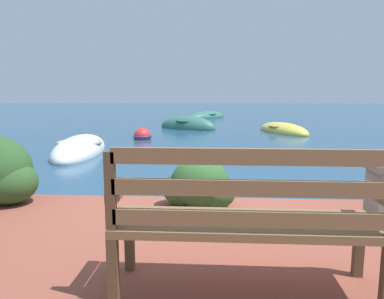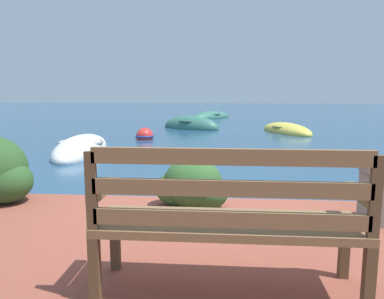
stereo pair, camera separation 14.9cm
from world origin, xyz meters
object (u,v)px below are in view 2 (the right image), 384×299
rowboat_far (191,127)px  mooring_buoy (145,136)px  rowboat_nearest (81,150)px  rowboat_mid (286,131)px  park_bench (228,217)px  rowboat_outer (211,117)px

rowboat_far → mooring_buoy: size_ratio=4.44×
rowboat_nearest → rowboat_mid: (5.56, 4.74, -0.01)m
park_bench → rowboat_far: (-1.24, 12.12, -0.63)m
park_bench → mooring_buoy: bearing=102.2°
rowboat_outer → mooring_buoy: (-1.73, -8.87, 0.03)m
park_bench → rowboat_mid: 11.33m
rowboat_mid → rowboat_outer: 7.27m
rowboat_far → rowboat_outer: size_ratio=0.91×
mooring_buoy → rowboat_outer: bearing=79.0°
park_bench → mooring_buoy: park_bench is taller
park_bench → rowboat_mid: bearing=76.1°
park_bench → rowboat_nearest: bearing=115.2°
rowboat_mid → mooring_buoy: mooring_buoy is taller
rowboat_outer → rowboat_far: bearing=-148.2°
park_bench → mooring_buoy: 9.25m
rowboat_nearest → rowboat_mid: 7.31m
rowboat_far → mooring_buoy: (-1.13, -3.20, 0.02)m
rowboat_nearest → rowboat_far: bearing=153.4°
park_bench → rowboat_outer: park_bench is taller
rowboat_far → park_bench: bearing=-56.4°
rowboat_far → rowboat_mid: bearing=11.1°
rowboat_mid → rowboat_far: (-3.44, 1.03, 0.02)m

